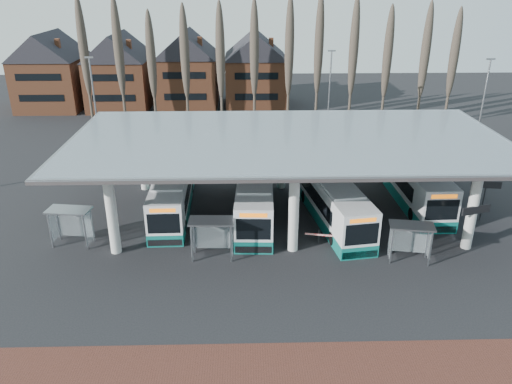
{
  "coord_description": "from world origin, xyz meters",
  "views": [
    {
      "loc": [
        -3.27,
        -27.24,
        17.21
      ],
      "look_at": [
        -2.39,
        7.0,
        2.38
      ],
      "focal_mm": 35.0,
      "sensor_mm": 36.0,
      "label": 1
    }
  ],
  "objects_px": {
    "shelter_0": "(71,218)",
    "shelter_2": "(411,234)",
    "shelter_1": "(212,229)",
    "bus_3": "(412,180)",
    "bus_0": "(173,192)",
    "bus_1": "(255,195)",
    "bus_2": "(332,200)"
  },
  "relations": [
    {
      "from": "shelter_0",
      "to": "shelter_1",
      "type": "bearing_deg",
      "value": -3.89
    },
    {
      "from": "bus_1",
      "to": "bus_2",
      "type": "relative_size",
      "value": 1.01
    },
    {
      "from": "bus_0",
      "to": "bus_2",
      "type": "bearing_deg",
      "value": -10.0
    },
    {
      "from": "bus_1",
      "to": "shelter_2",
      "type": "distance_m",
      "value": 12.2
    },
    {
      "from": "shelter_2",
      "to": "bus_1",
      "type": "bearing_deg",
      "value": 154.06
    },
    {
      "from": "bus_0",
      "to": "shelter_1",
      "type": "relative_size",
      "value": 3.97
    },
    {
      "from": "bus_2",
      "to": "bus_0",
      "type": "bearing_deg",
      "value": 162.53
    },
    {
      "from": "shelter_1",
      "to": "bus_1",
      "type": "bearing_deg",
      "value": 66.62
    },
    {
      "from": "shelter_2",
      "to": "bus_2",
      "type": "bearing_deg",
      "value": 133.53
    },
    {
      "from": "bus_0",
      "to": "shelter_1",
      "type": "height_order",
      "value": "bus_0"
    },
    {
      "from": "bus_0",
      "to": "bus_1",
      "type": "distance_m",
      "value": 6.53
    },
    {
      "from": "shelter_0",
      "to": "bus_3",
      "type": "bearing_deg",
      "value": 22.73
    },
    {
      "from": "bus_0",
      "to": "bus_3",
      "type": "height_order",
      "value": "bus_3"
    },
    {
      "from": "shelter_0",
      "to": "shelter_1",
      "type": "distance_m",
      "value": 10.0
    },
    {
      "from": "bus_3",
      "to": "shelter_0",
      "type": "height_order",
      "value": "bus_3"
    },
    {
      "from": "bus_2",
      "to": "shelter_1",
      "type": "bearing_deg",
      "value": -157.48
    },
    {
      "from": "bus_1",
      "to": "shelter_1",
      "type": "height_order",
      "value": "bus_1"
    },
    {
      "from": "bus_0",
      "to": "shelter_2",
      "type": "distance_m",
      "value": 18.23
    },
    {
      "from": "shelter_1",
      "to": "shelter_2",
      "type": "relative_size",
      "value": 1.0
    },
    {
      "from": "bus_1",
      "to": "bus_2",
      "type": "xyz_separation_m",
      "value": [
        5.82,
        -1.0,
        -0.03
      ]
    },
    {
      "from": "bus_2",
      "to": "shelter_2",
      "type": "distance_m",
      "value": 7.36
    },
    {
      "from": "bus_2",
      "to": "shelter_0",
      "type": "xyz_separation_m",
      "value": [
        -18.6,
        -3.36,
        0.38
      ]
    },
    {
      "from": "bus_3",
      "to": "bus_1",
      "type": "bearing_deg",
      "value": -169.58
    },
    {
      "from": "bus_0",
      "to": "shelter_2",
      "type": "height_order",
      "value": "bus_0"
    },
    {
      "from": "bus_1",
      "to": "shelter_1",
      "type": "bearing_deg",
      "value": -112.76
    },
    {
      "from": "bus_0",
      "to": "shelter_0",
      "type": "distance_m",
      "value": 8.22
    },
    {
      "from": "shelter_0",
      "to": "shelter_2",
      "type": "xyz_separation_m",
      "value": [
        22.69,
        -2.74,
        -0.07
      ]
    },
    {
      "from": "bus_1",
      "to": "shelter_2",
      "type": "xyz_separation_m",
      "value": [
        9.92,
        -7.1,
        0.28
      ]
    },
    {
      "from": "bus_3",
      "to": "shelter_2",
      "type": "bearing_deg",
      "value": -109.24
    },
    {
      "from": "shelter_0",
      "to": "shelter_1",
      "type": "relative_size",
      "value": 1.02
    },
    {
      "from": "bus_3",
      "to": "shelter_0",
      "type": "xyz_separation_m",
      "value": [
        -25.9,
        -7.03,
        0.31
      ]
    },
    {
      "from": "bus_2",
      "to": "shelter_0",
      "type": "height_order",
      "value": "bus_2"
    }
  ]
}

